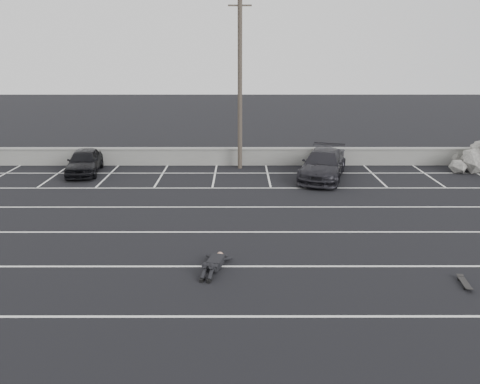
{
  "coord_description": "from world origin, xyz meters",
  "views": [
    {
      "loc": [
        -0.61,
        -13.92,
        6.84
      ],
      "look_at": [
        -0.58,
        5.06,
        1.0
      ],
      "focal_mm": 35.0,
      "sensor_mm": 36.0,
      "label": 1
    }
  ],
  "objects_px": {
    "utility_pole": "(240,84)",
    "skateboard": "(465,283)",
    "trash_bin": "(339,158)",
    "car_right": "(323,164)",
    "person": "(216,258)",
    "car_left": "(84,161)"
  },
  "relations": [
    {
      "from": "car_right",
      "to": "person",
      "type": "height_order",
      "value": "car_right"
    },
    {
      "from": "trash_bin",
      "to": "utility_pole",
      "type": "bearing_deg",
      "value": -176.16
    },
    {
      "from": "skateboard",
      "to": "utility_pole",
      "type": "bearing_deg",
      "value": 122.2
    },
    {
      "from": "car_right",
      "to": "skateboard",
      "type": "relative_size",
      "value": 6.49
    },
    {
      "from": "car_left",
      "to": "person",
      "type": "distance_m",
      "value": 14.37
    },
    {
      "from": "utility_pole",
      "to": "person",
      "type": "height_order",
      "value": "utility_pole"
    },
    {
      "from": "car_right",
      "to": "person",
      "type": "xyz_separation_m",
      "value": [
        -5.35,
        -10.85,
        -0.52
      ]
    },
    {
      "from": "car_right",
      "to": "car_left",
      "type": "bearing_deg",
      "value": -166.94
    },
    {
      "from": "utility_pole",
      "to": "skateboard",
      "type": "height_order",
      "value": "utility_pole"
    },
    {
      "from": "car_right",
      "to": "person",
      "type": "relative_size",
      "value": 2.05
    },
    {
      "from": "car_right",
      "to": "person",
      "type": "bearing_deg",
      "value": -98.72
    },
    {
      "from": "utility_pole",
      "to": "skateboard",
      "type": "xyz_separation_m",
      "value": [
        6.77,
        -14.46,
        -4.85
      ]
    },
    {
      "from": "car_right",
      "to": "person",
      "type": "distance_m",
      "value": 12.11
    },
    {
      "from": "utility_pole",
      "to": "trash_bin",
      "type": "xyz_separation_m",
      "value": [
        5.95,
        0.4,
        -4.4
      ]
    },
    {
      "from": "skateboard",
      "to": "car_right",
      "type": "bearing_deg",
      "value": 107.43
    },
    {
      "from": "car_right",
      "to": "trash_bin",
      "type": "distance_m",
      "value": 3.01
    },
    {
      "from": "car_left",
      "to": "utility_pole",
      "type": "relative_size",
      "value": 0.42
    },
    {
      "from": "utility_pole",
      "to": "car_left",
      "type": "bearing_deg",
      "value": -172.28
    },
    {
      "from": "utility_pole",
      "to": "trash_bin",
      "type": "relative_size",
      "value": 9.41
    },
    {
      "from": "car_left",
      "to": "trash_bin",
      "type": "relative_size",
      "value": 3.99
    },
    {
      "from": "utility_pole",
      "to": "car_right",
      "type": "bearing_deg",
      "value": -26.28
    },
    {
      "from": "person",
      "to": "car_right",
      "type": "bearing_deg",
      "value": 76.9
    }
  ]
}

